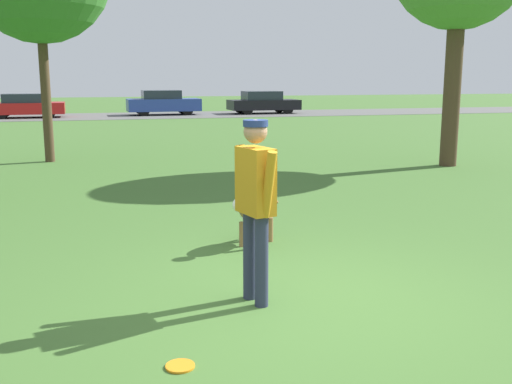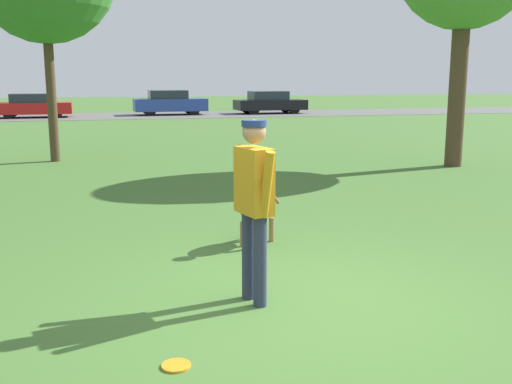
# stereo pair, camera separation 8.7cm
# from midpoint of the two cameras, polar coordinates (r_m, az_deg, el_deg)

# --- Properties ---
(ground_plane) EXTENTS (120.00, 120.00, 0.00)m
(ground_plane) POSITION_cam_midpoint_polar(r_m,az_deg,el_deg) (5.95, 4.58, -10.57)
(ground_plane) COLOR #426B2D
(far_road_strip) EXTENTS (120.00, 6.00, 0.01)m
(far_road_strip) POSITION_cam_midpoint_polar(r_m,az_deg,el_deg) (34.25, -11.06, 7.16)
(far_road_strip) COLOR #5B5B59
(far_road_strip) RESTS_ON ground_plane
(person) EXTENTS (0.32, 0.70, 1.79)m
(person) POSITION_cam_midpoint_polar(r_m,az_deg,el_deg) (5.68, 0.25, -0.33)
(person) COLOR #2D334C
(person) RESTS_ON ground_plane
(dog) EXTENTS (0.84, 0.80, 0.70)m
(dog) POSITION_cam_midpoint_polar(r_m,az_deg,el_deg) (7.79, 0.30, -1.60)
(dog) COLOR olive
(dog) RESTS_ON ground_plane
(frisbee) EXTENTS (0.23, 0.23, 0.02)m
(frisbee) POSITION_cam_midpoint_polar(r_m,az_deg,el_deg) (4.79, -7.08, -16.09)
(frisbee) COLOR orange
(frisbee) RESTS_ON ground_plane
(parked_car_red) EXTENTS (3.94, 1.90, 1.27)m
(parked_car_red) POSITION_cam_midpoint_polar(r_m,az_deg,el_deg) (34.13, -20.40, 7.71)
(parked_car_red) COLOR red
(parked_car_red) RESTS_ON ground_plane
(parked_car_blue) EXTENTS (4.12, 1.90, 1.39)m
(parked_car_blue) POSITION_cam_midpoint_polar(r_m,az_deg,el_deg) (34.67, -8.15, 8.42)
(parked_car_blue) COLOR #284293
(parked_car_blue) RESTS_ON ground_plane
(parked_car_black) EXTENTS (4.16, 1.96, 1.31)m
(parked_car_black) POSITION_cam_midpoint_polar(r_m,az_deg,el_deg) (35.52, 1.38, 8.53)
(parked_car_black) COLOR black
(parked_car_black) RESTS_ON ground_plane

